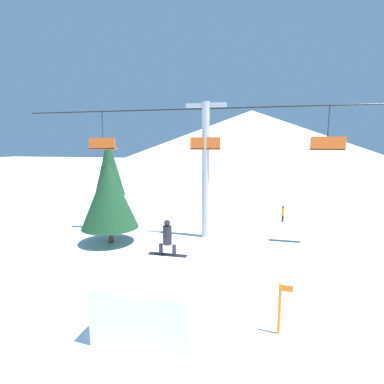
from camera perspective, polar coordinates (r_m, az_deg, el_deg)
The scene contains 9 objects.
ground_plane at distance 10.20m, azimuth -7.65°, elevation -25.03°, with size 220.00×220.00×0.00m, color white.
mountain_ridge at distance 80.32m, azimuth 11.14°, elevation 9.93°, with size 77.68×77.68×14.25m.
snow_ramp at distance 10.42m, azimuth -6.34°, elevation -18.75°, with size 2.90×3.56×1.70m.
snowboarder at distance 11.00m, azimuth -4.72°, elevation -8.70°, with size 1.45×0.33×1.33m.
chairlift at distance 18.05m, azimuth 2.60°, elevation 6.28°, with size 23.75×0.47×8.16m.
pine_tree_near at distance 17.78m, azimuth -15.52°, elevation -0.54°, with size 3.26×3.26×4.76m.
pine_tree_far at distance 28.44m, azimuth -15.53°, elevation 4.73°, with size 2.77×2.77×6.38m.
trail_marker at distance 9.99m, azimuth 16.42°, elevation -20.34°, with size 0.41×0.10×1.60m.
distant_skier at distance 23.26m, azimuth 16.93°, elevation -3.83°, with size 0.24×0.24×1.23m.
Camera 1 is at (3.10, -7.86, 5.71)m, focal length 28.00 mm.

